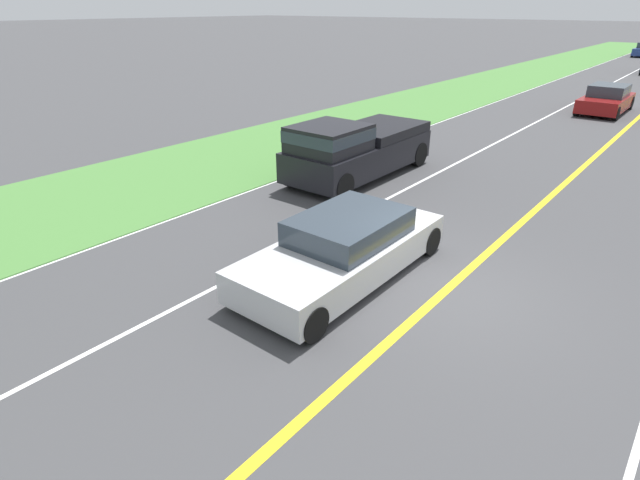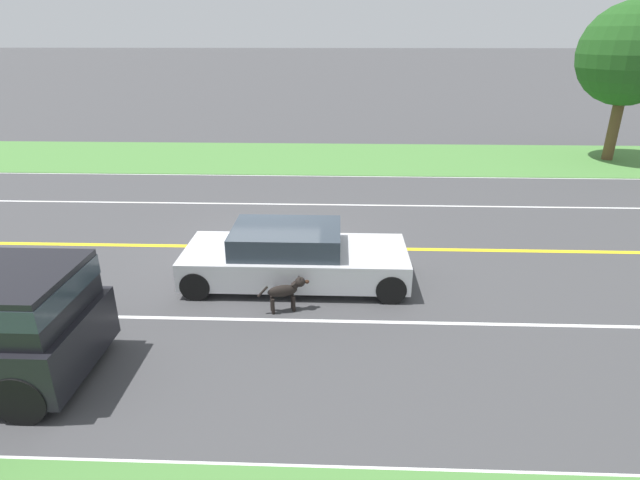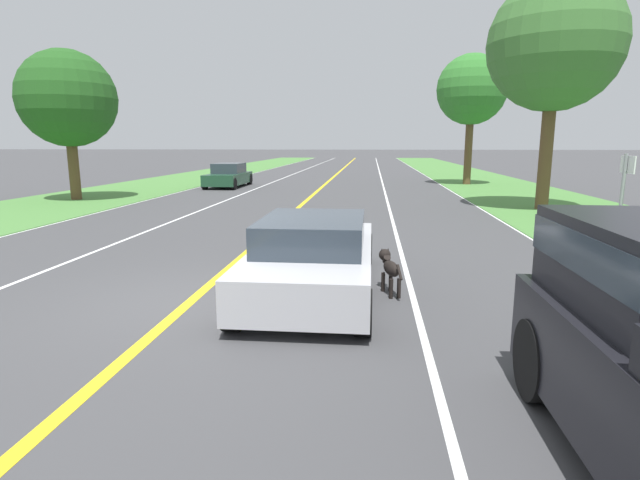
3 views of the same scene
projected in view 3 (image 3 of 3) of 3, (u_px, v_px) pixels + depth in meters
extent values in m
plane|color=#424244|center=(191.00, 301.00, 7.87)|extent=(400.00, 400.00, 0.00)
cube|color=yellow|center=(191.00, 301.00, 7.87)|extent=(0.18, 160.00, 0.01)
cube|color=white|center=(416.00, 308.00, 7.52)|extent=(0.10, 160.00, 0.01)
cube|color=silver|center=(314.00, 262.00, 8.39)|extent=(1.90, 4.77, 0.61)
cube|color=#2D3842|center=(313.00, 232.00, 8.10)|extent=(1.63, 2.29, 0.48)
cylinder|color=black|center=(367.00, 249.00, 10.28)|extent=(0.22, 0.62, 0.62)
cylinder|color=black|center=(363.00, 312.00, 6.40)|extent=(0.22, 0.62, 0.62)
cylinder|color=black|center=(284.00, 247.00, 10.45)|extent=(0.22, 0.62, 0.62)
cylinder|color=black|center=(232.00, 308.00, 6.57)|extent=(0.22, 0.62, 0.62)
ellipsoid|color=black|center=(391.00, 268.00, 8.12)|extent=(0.35, 0.62, 0.24)
cylinder|color=black|center=(391.00, 282.00, 8.38)|extent=(0.06, 0.06, 0.32)
cylinder|color=black|center=(399.00, 288.00, 7.98)|extent=(0.06, 0.06, 0.32)
cylinder|color=black|center=(383.00, 282.00, 8.36)|extent=(0.06, 0.06, 0.32)
cylinder|color=black|center=(391.00, 289.00, 7.96)|extent=(0.06, 0.06, 0.32)
cylinder|color=black|center=(387.00, 259.00, 8.34)|extent=(0.16, 0.19, 0.16)
sphere|color=black|center=(385.00, 255.00, 8.43)|extent=(0.25, 0.25, 0.20)
ellipsoid|color=#331E14|center=(382.00, 254.00, 8.56)|extent=(0.11, 0.12, 0.08)
cone|color=black|center=(388.00, 250.00, 8.42)|extent=(0.08, 0.08, 0.09)
cone|color=black|center=(382.00, 251.00, 8.39)|extent=(0.08, 0.08, 0.09)
cylinder|color=black|center=(399.00, 272.00, 7.74)|extent=(0.11, 0.22, 0.22)
cylinder|color=black|center=(536.00, 360.00, 4.79)|extent=(0.22, 0.79, 0.79)
cube|color=#1E472D|center=(228.00, 179.00, 28.49)|extent=(1.77, 4.39, 0.60)
cube|color=#2D3842|center=(229.00, 168.00, 28.55)|extent=(1.52, 2.11, 0.56)
cylinder|color=black|center=(205.00, 184.00, 26.87)|extent=(0.22, 0.64, 0.64)
cylinder|color=black|center=(224.00, 179.00, 30.34)|extent=(0.22, 0.64, 0.64)
cylinder|color=black|center=(234.00, 184.00, 26.71)|extent=(0.22, 0.64, 0.64)
cylinder|color=black|center=(250.00, 179.00, 30.18)|extent=(0.22, 0.64, 0.64)
cylinder|color=brown|center=(546.00, 151.00, 18.31)|extent=(0.47, 0.47, 4.38)
sphere|color=#3D7033|center=(555.00, 44.00, 17.60)|extent=(4.69, 4.69, 4.69)
cylinder|color=brown|center=(468.00, 149.00, 29.76)|extent=(0.44, 0.44, 4.23)
sphere|color=#337A2D|center=(472.00, 89.00, 29.10)|extent=(4.06, 4.06, 4.06)
cylinder|color=brown|center=(74.00, 166.00, 21.65)|extent=(0.44, 0.44, 3.00)
sphere|color=#23561E|center=(67.00, 99.00, 21.11)|extent=(4.05, 4.05, 4.05)
cylinder|color=gray|center=(621.00, 202.00, 11.53)|extent=(0.08, 0.08, 2.22)
cube|color=white|center=(628.00, 165.00, 11.36)|extent=(0.03, 0.64, 0.40)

